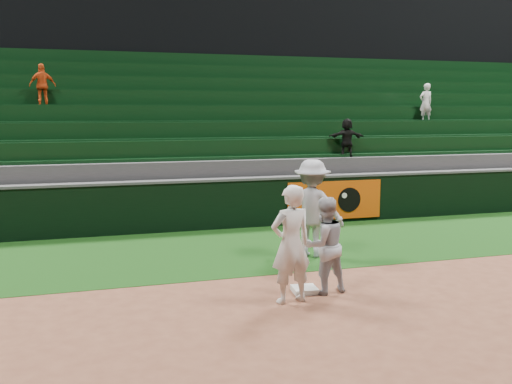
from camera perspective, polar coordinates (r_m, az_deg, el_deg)
ground at (r=9.44m, az=3.81°, el=-9.73°), size 70.00×70.00×0.00m
foul_grass at (r=12.19m, az=-1.15°, el=-5.61°), size 36.00×4.20×0.01m
upper_deck at (r=26.24m, az=-9.99°, el=14.73°), size 40.00×12.00×12.00m
first_base at (r=9.31m, az=4.88°, el=-9.72°), size 0.42×0.42×0.09m
first_baseman at (r=8.61m, az=3.51°, el=-5.24°), size 0.72×0.53×1.81m
baserunner at (r=9.15m, az=6.82°, el=-5.31°), size 0.84×0.70×1.55m
base_coach at (r=11.36m, az=5.62°, el=-1.63°), size 1.45×1.28×1.94m
field_wall at (r=14.16m, az=-3.45°, el=-1.11°), size 36.00×0.45×1.25m
stadium_seating at (r=17.71m, az=-6.39°, el=4.15°), size 36.00×5.95×5.16m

